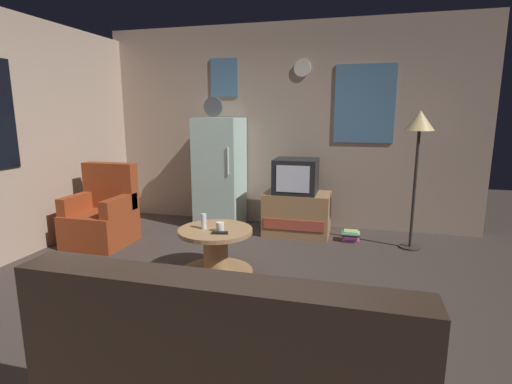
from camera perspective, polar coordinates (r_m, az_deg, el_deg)
ground_plane at (r=3.53m, az=-3.84°, el=-14.90°), size 12.00×12.00×0.00m
wall_with_art at (r=5.54m, az=4.28°, el=9.47°), size 5.20×0.12×2.75m
fridge at (r=5.46m, az=-5.24°, el=2.86°), size 0.60×0.62×1.77m
tv_stand at (r=5.15m, az=5.96°, el=-3.13°), size 0.84×0.53×0.55m
crt_tv at (r=5.05m, az=5.82°, el=2.33°), size 0.54×0.51×0.44m
standing_lamp at (r=4.77m, az=22.59°, el=8.09°), size 0.32×0.32×1.59m
coffee_table at (r=3.90m, az=-5.85°, el=-8.62°), size 0.72×0.72×0.46m
wine_glass at (r=3.82m, az=-7.60°, el=-4.23°), size 0.05×0.05×0.15m
mug_ceramic_white at (r=3.72m, az=-5.25°, el=-5.07°), size 0.08×0.08×0.09m
remote_control at (r=3.66m, az=-5.26°, el=-5.91°), size 0.16×0.07×0.02m
armchair at (r=5.11m, az=-21.40°, el=-3.26°), size 0.68×0.68×0.96m
couch at (r=2.08m, az=-3.75°, el=-25.44°), size 1.70×0.80×0.92m
book_stack at (r=5.03m, az=13.58°, el=-6.20°), size 0.22×0.18×0.14m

